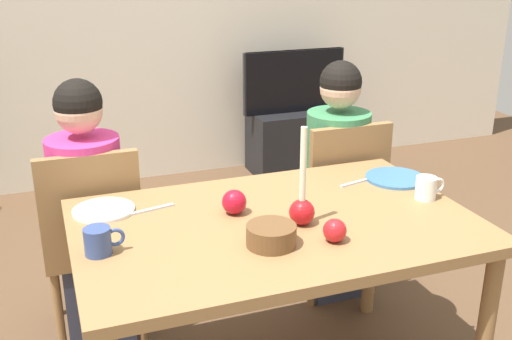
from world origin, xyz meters
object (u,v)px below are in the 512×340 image
Objects in this scene: person_right_child at (336,185)px; candle_centerpiece at (302,205)px; plate_left at (104,210)px; mug_right at (427,188)px; person_left_child at (90,219)px; apple_by_left_plate at (335,230)px; chair_left at (92,235)px; chair_right at (338,198)px; dining_table at (275,242)px; bowl_walnuts at (271,235)px; tv at (294,81)px; plate_right at (395,178)px; tv_stand at (293,142)px; mug_left at (99,241)px; apple_near_candle at (234,202)px.

person_right_child is 3.34× the size of candle_centerpiece.
mug_right is at bearing -14.19° from plate_left.
person_left_child reaches higher than plate_left.
person_right_child is at bearing 62.22° from apple_by_left_plate.
chair_right is at bearing 0.00° from chair_left.
person_left_child is 3.34× the size of candle_centerpiece.
dining_table is at bearing 178.73° from mug_right.
bowl_walnuts is at bearing -130.12° from chair_right.
tv is (0.49, 1.69, 0.20)m from chair_right.
plate_left is at bearing -162.49° from person_right_child.
plate_right is (0.04, -0.41, 0.24)m from chair_right.
apple_by_left_plate is at bearing -12.92° from bowl_walnuts.
mug_right is at bearing 4.72° from candle_centerpiece.
candle_centerpiece reaches higher than chair_right.
person_right_child is at bearing 48.20° from dining_table.
mug_left reaches higher than tv_stand.
tv is 2.56m from candle_centerpiece.
candle_centerpiece is at bearing -154.28° from plate_right.
bowl_walnuts is 0.28m from apple_near_candle.
tv_stand is at bearing 73.48° from person_right_child.
mug_right is at bearing -101.04° from tv.
mug_right is at bearing -101.04° from tv_stand.
dining_table is 1.19× the size of person_right_child.
person_right_child reaches higher than mug_right.
bowl_walnuts is (-0.08, -0.17, 0.12)m from dining_table.
person_left_child is 1.00× the size of person_right_child.
person_right_child is at bearing 54.52° from candle_centerpiece.
dining_table is 11.48× the size of mug_right.
bowl_walnuts is (0.51, -0.78, 0.27)m from chair_left.
mug_left reaches higher than plate_left.
plate_right is (1.21, -0.41, 0.24)m from chair_left.
person_left_child is 13.10× the size of apple_near_candle.
person_left_child reaches higher than apple_by_left_plate.
dining_table is 0.88m from person_left_child.
tv is 10.11× the size of apple_by_left_plate.
tv_stand is at bearing 65.09° from bowl_walnuts.
person_left_child is 2.35m from tv.
chair_left is at bearing 130.84° from apple_by_left_plate.
dining_table is 1.56× the size of chair_left.
chair_right is 1.05m from bowl_walnuts.
apple_near_candle reaches higher than mug_right.
chair_left is 1.14× the size of tv.
plate_left is at bearing 158.26° from apple_near_candle.
bowl_walnuts is (-1.15, -2.47, 0.54)m from tv_stand.
mug_left reaches higher than apple_by_left_plate.
chair_right is at bearing 61.30° from apple_by_left_plate.
person_right_child is at bearing 0.00° from person_left_child.
tv_stand is at bearing 45.09° from person_left_child.
dining_table is 0.63m from mug_right.
chair_right is (0.57, 0.61, -0.15)m from dining_table.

